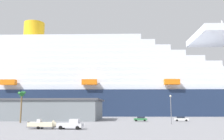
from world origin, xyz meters
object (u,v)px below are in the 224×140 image
(parked_car_silver_sedan, at_px, (34,119))
(parked_car_green_wagon, at_px, (141,119))
(cruise_ship, at_px, (90,85))
(palm_tree, at_px, (22,97))
(pickup_truck, at_px, (71,124))
(parked_car_white_van, at_px, (181,119))
(small_boat_on_trailer, at_px, (45,125))
(street_lamp, at_px, (171,105))

(parked_car_silver_sedan, bearing_deg, parked_car_green_wagon, 0.69)
(cruise_ship, relative_size, palm_tree, 29.69)
(pickup_truck, xyz_separation_m, parked_car_white_van, (30.74, 34.46, -0.21))
(pickup_truck, height_order, parked_car_white_van, pickup_truck)
(palm_tree, bearing_deg, parked_car_white_van, 13.49)
(small_boat_on_trailer, distance_m, street_lamp, 35.64)
(pickup_truck, bearing_deg, parked_car_white_van, 48.27)
(parked_car_white_van, bearing_deg, parked_car_silver_sedan, -177.77)
(pickup_truck, distance_m, small_boat_on_trailer, 6.07)
(palm_tree, height_order, street_lamp, palm_tree)
(small_boat_on_trailer, relative_size, parked_car_silver_sedan, 1.79)
(cruise_ship, distance_m, parked_car_white_van, 73.89)
(street_lamp, bearing_deg, small_boat_on_trailer, -150.23)
(street_lamp, bearing_deg, cruise_ship, 115.23)
(parked_car_white_van, bearing_deg, cruise_ship, 125.28)
(parked_car_silver_sedan, bearing_deg, palm_tree, -90.62)
(parked_car_green_wagon, bearing_deg, street_lamp, -61.89)
(parked_car_silver_sedan, bearing_deg, street_lamp, -17.59)
(palm_tree, xyz_separation_m, parked_car_white_van, (51.91, 12.45, -7.11))
(pickup_truck, height_order, parked_car_silver_sedan, pickup_truck)
(parked_car_green_wagon, bearing_deg, parked_car_white_van, 6.32)
(parked_car_silver_sedan, bearing_deg, cruise_ship, 80.37)
(cruise_ship, xyz_separation_m, parked_car_white_van, (41.50, -58.66, -17.23))
(parked_car_silver_sedan, height_order, parked_car_green_wagon, same)
(palm_tree, distance_m, street_lamp, 46.07)
(small_boat_on_trailer, relative_size, palm_tree, 0.81)
(street_lamp, relative_size, parked_car_silver_sedan, 1.84)
(parked_car_silver_sedan, xyz_separation_m, parked_car_green_wagon, (37.72, 0.46, -0.00))
(parked_car_silver_sedan, relative_size, parked_car_white_van, 0.92)
(parked_car_green_wagon, bearing_deg, parked_car_silver_sedan, -179.31)
(cruise_ship, bearing_deg, parked_car_silver_sedan, -99.63)
(street_lamp, relative_size, parked_car_white_van, 1.69)
(palm_tree, bearing_deg, small_boat_on_trailer, -55.03)
(pickup_truck, distance_m, parked_car_silver_sedan, 38.68)
(cruise_ship, bearing_deg, small_boat_on_trailer, -87.09)
(pickup_truck, height_order, parked_car_green_wagon, pickup_truck)
(palm_tree, relative_size, street_lamp, 1.20)
(small_boat_on_trailer, xyz_separation_m, parked_car_green_wagon, (22.72, 32.51, -0.13))
(parked_car_white_van, bearing_deg, palm_tree, -166.51)
(parked_car_white_van, height_order, parked_car_green_wagon, same)
(pickup_truck, relative_size, street_lamp, 0.69)
(cruise_ship, bearing_deg, street_lamp, -64.77)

